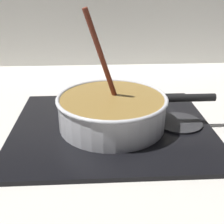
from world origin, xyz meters
TOP-DOWN VIEW (x-y plane):
  - ground at (0.00, 0.00)m, footprint 2.40×1.60m
  - backsplash_wall at (0.00, 0.79)m, footprint 2.40×0.02m
  - hob_plate at (0.11, 0.10)m, footprint 0.56×0.48m
  - burner_ring at (0.11, 0.10)m, footprint 0.19×0.19m
  - spare_burner at (0.30, 0.10)m, footprint 0.13×0.13m
  - cooking_pan at (0.11, 0.10)m, footprint 0.44×0.31m

SIDE VIEW (x-z plane):
  - ground at x=0.00m, z-range -0.04..0.00m
  - hob_plate at x=0.11m, z-range 0.00..0.01m
  - spare_burner at x=0.30m, z-range 0.01..0.02m
  - burner_ring at x=0.11m, z-range 0.01..0.02m
  - cooking_pan at x=0.11m, z-range -0.10..0.22m
  - backsplash_wall at x=0.00m, z-range 0.00..0.55m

